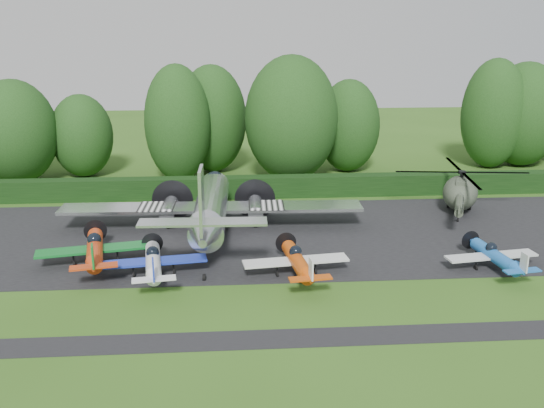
{
  "coord_description": "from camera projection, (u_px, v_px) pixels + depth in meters",
  "views": [
    {
      "loc": [
        -2.79,
        -34.6,
        16.31
      ],
      "look_at": [
        0.36,
        10.41,
        2.5
      ],
      "focal_mm": 40.0,
      "sensor_mm": 36.0,
      "label": 1
    }
  ],
  "objects": [
    {
      "name": "light_plane_blue",
      "position": [
        495.0,
        256.0,
        40.77
      ],
      "size": [
        6.41,
        6.74,
        2.46
      ],
      "rotation": [
        0.0,
        0.0,
        -0.14
      ],
      "color": "#1C5CA9",
      "rests_on": "ground"
    },
    {
      "name": "tree_6",
      "position": [
        178.0,
        124.0,
        62.03
      ],
      "size": [
        6.78,
        6.78,
        12.11
      ],
      "color": "black",
      "rests_on": "ground"
    },
    {
      "name": "apron",
      "position": [
        268.0,
        236.0,
        47.5
      ],
      "size": [
        70.0,
        18.0,
        0.01
      ],
      "primitive_type": "cube",
      "color": "black",
      "rests_on": "ground"
    },
    {
      "name": "tree_0",
      "position": [
        524.0,
        114.0,
        68.86
      ],
      "size": [
        8.68,
        8.68,
        11.84
      ],
      "color": "black",
      "rests_on": "ground"
    },
    {
      "name": "tree_10",
      "position": [
        212.0,
        119.0,
        66.09
      ],
      "size": [
        7.53,
        7.53,
        11.74
      ],
      "color": "black",
      "rests_on": "ground"
    },
    {
      "name": "taxiway_verge",
      "position": [
        287.0,
        339.0,
        32.24
      ],
      "size": [
        70.0,
        2.0,
        0.0
      ],
      "primitive_type": "cube",
      "color": "black",
      "rests_on": "ground"
    },
    {
      "name": "tree_8",
      "position": [
        348.0,
        126.0,
        66.49
      ],
      "size": [
        6.87,
        6.87,
        10.16
      ],
      "color": "black",
      "rests_on": "ground"
    },
    {
      "name": "light_plane_orange",
      "position": [
        297.0,
        261.0,
        39.67
      ],
      "size": [
        7.04,
        7.4,
        2.71
      ],
      "rotation": [
        0.0,
        0.0,
        -0.12
      ],
      "color": "#BA440A",
      "rests_on": "ground"
    },
    {
      "name": "tree_2",
      "position": [
        82.0,
        136.0,
        64.36
      ],
      "size": [
        6.51,
        6.51,
        8.84
      ],
      "color": "black",
      "rests_on": "ground"
    },
    {
      "name": "ground",
      "position": [
        278.0,
        291.0,
        37.96
      ],
      "size": [
        160.0,
        160.0,
        0.0
      ],
      "primitive_type": "plane",
      "color": "#2C5217",
      "rests_on": "ground"
    },
    {
      "name": "tree_5",
      "position": [
        15.0,
        132.0,
        61.49
      ],
      "size": [
        8.43,
        8.43,
        10.66
      ],
      "color": "black",
      "rests_on": "ground"
    },
    {
      "name": "tree_9",
      "position": [
        493.0,
        114.0,
        67.83
      ],
      "size": [
        7.1,
        7.1,
        12.3
      ],
      "color": "black",
      "rests_on": "ground"
    },
    {
      "name": "transport_plane",
      "position": [
        211.0,
        208.0,
        47.3
      ],
      "size": [
        24.22,
        18.57,
        7.76
      ],
      "rotation": [
        0.0,
        0.0,
        0.03
      ],
      "color": "silver",
      "rests_on": "ground"
    },
    {
      "name": "tree_4",
      "position": [
        291.0,
        119.0,
        62.16
      ],
      "size": [
        9.59,
        9.59,
        12.99
      ],
      "color": "black",
      "rests_on": "ground"
    },
    {
      "name": "light_plane_white",
      "position": [
        153.0,
        262.0,
        39.55
      ],
      "size": [
        7.05,
        7.41,
        2.71
      ],
      "rotation": [
        0.0,
        0.0,
        -0.13
      ],
      "color": "silver",
      "rests_on": "ground"
    },
    {
      "name": "light_plane_red",
      "position": [
        95.0,
        249.0,
        41.33
      ],
      "size": [
        7.88,
        8.28,
        3.03
      ],
      "rotation": [
        0.0,
        0.0,
        -0.19
      ],
      "color": "#B43410",
      "rests_on": "ground"
    },
    {
      "name": "helicopter",
      "position": [
        461.0,
        190.0,
        52.92
      ],
      "size": [
        11.45,
        13.4,
        3.69
      ],
      "rotation": [
        0.0,
        0.0,
        0.38
      ],
      "color": "#323C2E",
      "rests_on": "ground"
    },
    {
      "name": "hedgerow",
      "position": [
        261.0,
        197.0,
        57.99
      ],
      "size": [
        90.0,
        1.6,
        2.0
      ],
      "primitive_type": "cube",
      "color": "black",
      "rests_on": "ground"
    }
  ]
}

